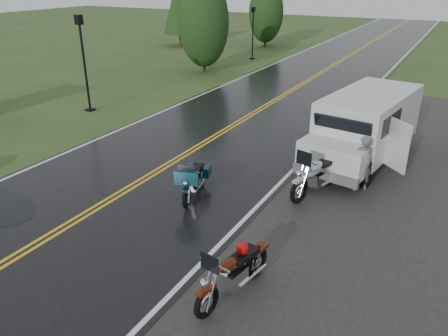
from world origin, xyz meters
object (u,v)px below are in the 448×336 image
at_px(motorcycle_teal, 186,189).
at_px(van_white, 313,138).
at_px(motorcycle_silver, 300,181).
at_px(lamp_post_far_left, 253,33).
at_px(person_at_van, 362,165).
at_px(motorcycle_red, 206,291).
at_px(lamp_post_near_left, 84,64).

relative_size(motorcycle_teal, van_white, 0.35).
relative_size(motorcycle_silver, lamp_post_far_left, 0.68).
relative_size(person_at_van, lamp_post_far_left, 0.45).
xyz_separation_m(van_white, person_at_van, (1.68, -0.63, -0.31)).
bearing_deg(van_white, motorcycle_teal, -109.85).
distance_m(motorcycle_silver, lamp_post_far_left, 22.47).
height_order(motorcycle_teal, van_white, van_white).
relative_size(van_white, lamp_post_far_left, 1.58).
distance_m(van_white, lamp_post_far_left, 20.23).
bearing_deg(motorcycle_red, motorcycle_silver, 100.06).
bearing_deg(motorcycle_silver, lamp_post_far_left, 134.18).
distance_m(motorcycle_silver, person_at_van, 2.12).
height_order(motorcycle_teal, lamp_post_near_left, lamp_post_near_left).
xyz_separation_m(motorcycle_red, motorcycle_silver, (-0.02, 4.94, 0.10)).
relative_size(motorcycle_red, motorcycle_teal, 1.06).
height_order(motorcycle_silver, lamp_post_far_left, lamp_post_far_left).
height_order(motorcycle_red, motorcycle_silver, motorcycle_silver).
bearing_deg(motorcycle_silver, person_at_van, 68.99).
height_order(motorcycle_teal, person_at_van, person_at_van).
bearing_deg(van_white, person_at_van, -12.31).
bearing_deg(motorcycle_red, person_at_van, 89.27).
bearing_deg(motorcycle_teal, lamp_post_far_left, 93.11).
distance_m(motorcycle_teal, lamp_post_far_left, 22.93).
bearing_deg(motorcycle_teal, motorcycle_red, -69.58).
bearing_deg(motorcycle_red, lamp_post_near_left, 152.44).
bearing_deg(van_white, motorcycle_silver, -71.57).
bearing_deg(person_at_van, motorcycle_red, 43.50).
distance_m(motorcycle_silver, van_white, 2.40).
xyz_separation_m(motorcycle_silver, lamp_post_near_left, (-11.65, 3.98, 1.41)).
bearing_deg(van_white, lamp_post_far_left, 129.03).
xyz_separation_m(motorcycle_teal, motorcycle_silver, (2.56, 1.68, 0.13)).
relative_size(van_white, person_at_van, 3.50).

